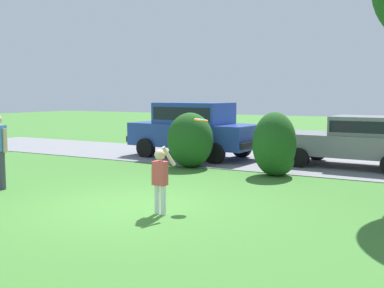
{
  "coord_description": "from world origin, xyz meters",
  "views": [
    {
      "loc": [
        5.49,
        -7.41,
        2.21
      ],
      "look_at": [
        0.43,
        1.74,
        1.1
      ],
      "focal_mm": 43.97,
      "sensor_mm": 36.0,
      "label": 1
    }
  ],
  "objects": [
    {
      "name": "ground_plane",
      "position": [
        0.0,
        0.0,
        0.0
      ],
      "size": [
        80.0,
        80.0,
        0.0
      ],
      "primitive_type": "plane",
      "color": "#3D752D"
    },
    {
      "name": "parked_sedan",
      "position": [
        2.97,
        7.3,
        0.85
      ],
      "size": [
        4.47,
        2.23,
        1.56
      ],
      "color": "gray",
      "rests_on": "ground"
    },
    {
      "name": "shrub_near_tree",
      "position": [
        -1.39,
        4.93,
        0.83
      ],
      "size": [
        1.41,
        1.36,
        1.66
      ],
      "color": "#1E511C",
      "rests_on": "ground"
    },
    {
      "name": "shrub_centre_left",
      "position": [
        1.34,
        4.76,
        0.78
      ],
      "size": [
        1.17,
        1.32,
        1.74
      ],
      "color": "#1E511C",
      "rests_on": "ground"
    },
    {
      "name": "driveway_strip",
      "position": [
        0.0,
        7.2,
        0.01
      ],
      "size": [
        28.0,
        4.4,
        0.02
      ],
      "primitive_type": "cube",
      "color": "slate",
      "rests_on": "ground"
    },
    {
      "name": "frisbee",
      "position": [
        1.12,
        0.88,
        1.7
      ],
      "size": [
        0.28,
        0.28,
        0.07
      ],
      "color": "orange"
    },
    {
      "name": "child_thrower",
      "position": [
        0.87,
        -0.26,
        0.72
      ],
      "size": [
        0.46,
        0.26,
        1.29
      ],
      "color": "white",
      "rests_on": "ground"
    },
    {
      "name": "parked_suv",
      "position": [
        -2.35,
        6.9,
        1.08
      ],
      "size": [
        4.82,
        2.35,
        1.92
      ],
      "color": "#28429E",
      "rests_on": "ground"
    }
  ]
}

